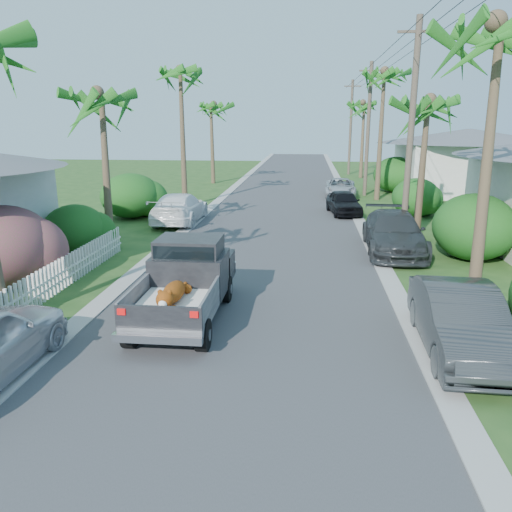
# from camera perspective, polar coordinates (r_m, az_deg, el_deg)

# --- Properties ---
(ground) EXTENTS (120.00, 120.00, 0.00)m
(ground) POSITION_cam_1_polar(r_m,az_deg,el_deg) (9.67, -4.22, -16.49)
(ground) COLOR #23481B
(ground) RESTS_ON ground
(road) EXTENTS (8.00, 100.00, 0.02)m
(road) POSITION_cam_1_polar(r_m,az_deg,el_deg) (33.52, 3.22, 6.37)
(road) COLOR #38383A
(road) RESTS_ON ground
(curb_left) EXTENTS (0.60, 100.00, 0.06)m
(curb_left) POSITION_cam_1_polar(r_m,az_deg,el_deg) (33.99, -4.09, 6.51)
(curb_left) COLOR #A5A39E
(curb_left) RESTS_ON ground
(curb_right) EXTENTS (0.60, 100.00, 0.06)m
(curb_right) POSITION_cam_1_polar(r_m,az_deg,el_deg) (33.60, 10.61, 6.19)
(curb_right) COLOR #A5A39E
(curb_right) RESTS_ON ground
(pickup_truck) EXTENTS (1.98, 5.12, 2.06)m
(pickup_truck) POSITION_cam_1_polar(r_m,az_deg,el_deg) (13.51, -7.78, -2.51)
(pickup_truck) COLOR black
(pickup_truck) RESTS_ON ground
(parked_car_rn) EXTENTS (1.74, 4.62, 1.50)m
(parked_car_rn) POSITION_cam_1_polar(r_m,az_deg,el_deg) (12.12, 22.30, -6.93)
(parked_car_rn) COLOR #2D3132
(parked_car_rn) RESTS_ON ground
(parked_car_rm) EXTENTS (2.36, 5.48, 1.57)m
(parked_car_rm) POSITION_cam_1_polar(r_m,az_deg,el_deg) (20.60, 15.47, 2.54)
(parked_car_rm) COLOR #303336
(parked_car_rm) RESTS_ON ground
(parked_car_rf) EXTENTS (2.09, 4.07, 1.33)m
(parked_car_rf) POSITION_cam_1_polar(r_m,az_deg,el_deg) (28.71, 10.01, 6.02)
(parked_car_rf) COLOR black
(parked_car_rf) RESTS_ON ground
(parked_car_rd) EXTENTS (2.26, 4.55, 1.24)m
(parked_car_rd) POSITION_cam_1_polar(r_m,az_deg,el_deg) (35.69, 9.63, 7.70)
(parked_car_rd) COLOR silver
(parked_car_rd) RESTS_ON ground
(parked_car_lf) EXTENTS (2.15, 5.28, 1.53)m
(parked_car_lf) POSITION_cam_1_polar(r_m,az_deg,el_deg) (26.10, -8.73, 5.42)
(parked_car_lf) COLOR white
(parked_car_lf) RESTS_ON ground
(palm_l_b) EXTENTS (4.40, 4.40, 7.40)m
(palm_l_b) POSITION_cam_1_polar(r_m,az_deg,el_deg) (21.79, -17.40, 17.27)
(palm_l_b) COLOR brown
(palm_l_b) RESTS_ON ground
(palm_l_c) EXTENTS (4.40, 4.40, 9.20)m
(palm_l_c) POSITION_cam_1_polar(r_m,az_deg,el_deg) (31.16, -8.66, 20.15)
(palm_l_c) COLOR brown
(palm_l_c) RESTS_ON ground
(palm_l_d) EXTENTS (4.40, 4.40, 7.70)m
(palm_l_d) POSITION_cam_1_polar(r_m,az_deg,el_deg) (42.89, -5.14, 16.84)
(palm_l_d) COLOR brown
(palm_l_d) RESTS_ON ground
(palm_r_a) EXTENTS (4.40, 4.40, 8.70)m
(palm_r_a) POSITION_cam_1_polar(r_m,az_deg,el_deg) (15.08, 26.43, 22.63)
(palm_r_a) COLOR brown
(palm_r_a) RESTS_ON ground
(palm_r_b) EXTENTS (4.40, 4.40, 7.20)m
(palm_r_b) POSITION_cam_1_polar(r_m,az_deg,el_deg) (23.68, 19.06, 16.44)
(palm_r_b) COLOR brown
(palm_r_b) RESTS_ON ground
(palm_r_c) EXTENTS (4.40, 4.40, 9.40)m
(palm_r_c) POSITION_cam_1_polar(r_m,az_deg,el_deg) (34.56, 14.48, 19.67)
(palm_r_c) COLOR brown
(palm_r_c) RESTS_ON ground
(palm_r_d) EXTENTS (4.40, 4.40, 8.00)m
(palm_r_d) POSITION_cam_1_polar(r_m,az_deg,el_deg) (48.39, 12.29, 16.71)
(palm_r_d) COLOR brown
(palm_r_d) RESTS_ON ground
(shrub_l_b) EXTENTS (3.00, 3.30, 2.60)m
(shrub_l_b) POSITION_cam_1_polar(r_m,az_deg,el_deg) (17.32, -26.88, 0.88)
(shrub_l_b) COLOR #B61A5D
(shrub_l_b) RESTS_ON ground
(shrub_l_c) EXTENTS (2.40, 2.64, 2.00)m
(shrub_l_c) POSITION_cam_1_polar(r_m,az_deg,el_deg) (20.59, -19.97, 2.78)
(shrub_l_c) COLOR #144819
(shrub_l_c) RESTS_ON ground
(shrub_l_d) EXTENTS (3.20, 3.52, 2.40)m
(shrub_l_d) POSITION_cam_1_polar(r_m,az_deg,el_deg) (28.05, -14.13, 6.70)
(shrub_l_d) COLOR #144819
(shrub_l_d) RESTS_ON ground
(shrub_r_b) EXTENTS (3.00, 3.30, 2.50)m
(shrub_r_b) POSITION_cam_1_polar(r_m,az_deg,el_deg) (20.47, 23.65, 3.07)
(shrub_r_b) COLOR #144819
(shrub_r_b) RESTS_ON ground
(shrub_r_c) EXTENTS (2.60, 2.86, 2.10)m
(shrub_r_c) POSITION_cam_1_polar(r_m,az_deg,el_deg) (29.01, 17.81, 6.40)
(shrub_r_c) COLOR #144819
(shrub_r_c) RESTS_ON ground
(shrub_r_d) EXTENTS (3.20, 3.52, 2.60)m
(shrub_r_d) POSITION_cam_1_polar(r_m,az_deg,el_deg) (38.84, 15.64, 8.95)
(shrub_r_d) COLOR #144819
(shrub_r_d) RESTS_ON ground
(picket_fence) EXTENTS (0.10, 11.00, 1.00)m
(picket_fence) POSITION_cam_1_polar(r_m,az_deg,el_deg) (16.20, -22.10, -2.42)
(picket_fence) COLOR white
(picket_fence) RESTS_ON ground
(house_right_far) EXTENTS (9.00, 8.00, 4.60)m
(house_right_far) POSITION_cam_1_polar(r_m,az_deg,el_deg) (39.91, 22.91, 9.67)
(house_right_far) COLOR silver
(house_right_far) RESTS_ON ground
(utility_pole_b) EXTENTS (1.60, 0.26, 9.00)m
(utility_pole_b) POSITION_cam_1_polar(r_m,az_deg,el_deg) (21.50, 17.27, 13.18)
(utility_pole_b) COLOR brown
(utility_pole_b) RESTS_ON ground
(utility_pole_c) EXTENTS (1.60, 0.26, 9.00)m
(utility_pole_c) POSITION_cam_1_polar(r_m,az_deg,el_deg) (36.34, 12.69, 13.98)
(utility_pole_c) COLOR brown
(utility_pole_c) RESTS_ON ground
(utility_pole_d) EXTENTS (1.60, 0.26, 9.00)m
(utility_pole_d) POSITION_cam_1_polar(r_m,az_deg,el_deg) (51.27, 10.76, 14.29)
(utility_pole_d) COLOR brown
(utility_pole_d) RESTS_ON ground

